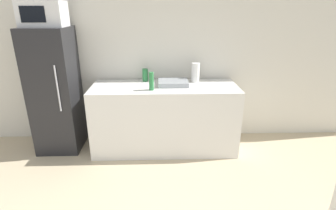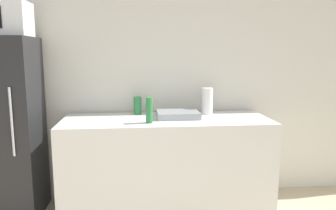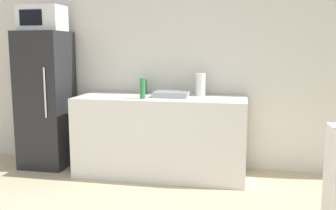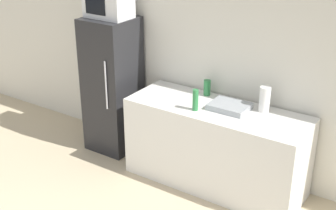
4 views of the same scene
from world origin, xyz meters
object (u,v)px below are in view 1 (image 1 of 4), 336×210
object	(u,v)px
bottle_tall	(151,81)
bottle_short	(145,75)
microwave	(43,14)
paper_towel_roll	(195,72)
refrigerator	(55,91)

from	to	relation	value
bottle_tall	bottle_short	bearing A→B (deg)	103.23
microwave	bottle_short	xyz separation A→B (m)	(1.20, 0.20, -0.82)
microwave	bottle_tall	size ratio (longest dim) A/B	2.28
paper_towel_roll	bottle_tall	bearing A→B (deg)	-148.38
refrigerator	paper_towel_roll	world-z (taller)	refrigerator
refrigerator	bottle_short	bearing A→B (deg)	9.36
refrigerator	bottle_short	distance (m)	1.23
bottle_tall	paper_towel_roll	xyz separation A→B (m)	(0.60, 0.37, 0.02)
microwave	bottle_tall	xyz separation A→B (m)	(1.30, -0.23, -0.79)
refrigerator	bottle_tall	bearing A→B (deg)	-9.90
microwave	bottle_tall	bearing A→B (deg)	-9.85
refrigerator	microwave	size ratio (longest dim) A/B	3.22
refrigerator	bottle_tall	world-z (taller)	refrigerator
paper_towel_roll	microwave	bearing A→B (deg)	-175.67
bottle_tall	bottle_short	distance (m)	0.44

